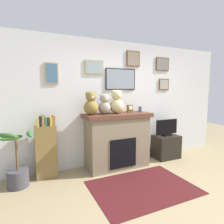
{
  "coord_description": "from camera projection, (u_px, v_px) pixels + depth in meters",
  "views": [
    {
      "loc": [
        -2.05,
        -1.72,
        1.59
      ],
      "look_at": [
        -0.49,
        1.67,
        1.15
      ],
      "focal_mm": 30.35,
      "sensor_mm": 36.0,
      "label": 1
    }
  ],
  "objects": [
    {
      "name": "ground_plane",
      "position": [
        195.0,
        206.0,
        2.6
      ],
      "size": [
        12.0,
        12.0,
        0.0
      ],
      "primitive_type": "plane",
      "color": "#96825D"
    },
    {
      "name": "back_wall",
      "position": [
        125.0,
        102.0,
        4.24
      ],
      "size": [
        5.2,
        0.15,
        2.6
      ],
      "color": "silver",
      "rests_on": "ground_plane"
    },
    {
      "name": "fireplace",
      "position": [
        117.0,
        140.0,
        3.88
      ],
      "size": [
        1.36,
        0.6,
        1.12
      ],
      "color": "#7F7158",
      "rests_on": "ground_plane"
    },
    {
      "name": "bookshelf",
      "position": [
        46.0,
        149.0,
        3.37
      ],
      "size": [
        0.37,
        0.16,
        1.16
      ],
      "color": "brown",
      "rests_on": "ground_plane"
    },
    {
      "name": "potted_plant",
      "position": [
        18.0,
        169.0,
        3.09
      ],
      "size": [
        0.55,
        0.56,
        0.94
      ],
      "color": "#3F3F44",
      "rests_on": "ground_plane"
    },
    {
      "name": "tv_stand",
      "position": [
        166.0,
        147.0,
        4.42
      ],
      "size": [
        0.59,
        0.4,
        0.53
      ],
      "primitive_type": "cube",
      "color": "black",
      "rests_on": "ground_plane"
    },
    {
      "name": "television",
      "position": [
        167.0,
        128.0,
        4.36
      ],
      "size": [
        0.58,
        0.14,
        0.38
      ],
      "color": "black",
      "rests_on": "tv_stand"
    },
    {
      "name": "area_rug",
      "position": [
        143.0,
        187.0,
        3.09
      ],
      "size": [
        1.65,
        1.19,
        0.01
      ],
      "primitive_type": "cube",
      "color": "#441417",
      "rests_on": "ground_plane"
    },
    {
      "name": "candle_jar",
      "position": [
        140.0,
        109.0,
        4.01
      ],
      "size": [
        0.07,
        0.07,
        0.12
      ],
      "primitive_type": "cylinder",
      "color": "#4C517A",
      "rests_on": "fireplace"
    },
    {
      "name": "mantel_clock",
      "position": [
        130.0,
        109.0,
        3.9
      ],
      "size": [
        0.11,
        0.08,
        0.16
      ],
      "color": "brown",
      "rests_on": "fireplace"
    },
    {
      "name": "teddy_bear_grey",
      "position": [
        91.0,
        104.0,
        3.54
      ],
      "size": [
        0.27,
        0.27,
        0.44
      ],
      "color": "olive",
      "rests_on": "fireplace"
    },
    {
      "name": "teddy_bear_tan",
      "position": [
        105.0,
        105.0,
        3.66
      ],
      "size": [
        0.24,
        0.24,
        0.39
      ],
      "color": "gray",
      "rests_on": "fireplace"
    },
    {
      "name": "teddy_bear_brown",
      "position": [
        117.0,
        103.0,
        3.76
      ],
      "size": [
        0.29,
        0.29,
        0.47
      ],
      "color": "#C7BC80",
      "rests_on": "fireplace"
    }
  ]
}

